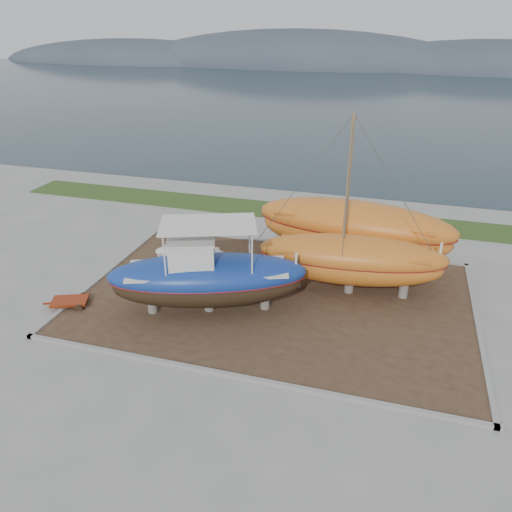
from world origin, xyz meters
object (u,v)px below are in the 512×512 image
(orange_bare_hull, at_px, (353,235))
(red_trailer, at_px, (70,303))
(blue_caique, at_px, (207,268))
(orange_sailboat, at_px, (356,210))
(white_dinghy, at_px, (190,257))

(orange_bare_hull, distance_m, red_trailer, 14.60)
(blue_caique, bearing_deg, red_trailer, 172.55)
(orange_sailboat, height_order, red_trailer, orange_sailboat)
(white_dinghy, height_order, red_trailer, white_dinghy)
(white_dinghy, relative_size, red_trailer, 1.57)
(blue_caique, relative_size, red_trailer, 3.69)
(white_dinghy, height_order, orange_sailboat, orange_sailboat)
(blue_caique, distance_m, white_dinghy, 4.82)
(blue_caique, bearing_deg, orange_bare_hull, 28.97)
(blue_caique, distance_m, red_trailer, 6.87)
(blue_caique, height_order, orange_bare_hull, blue_caique)
(blue_caique, distance_m, orange_bare_hull, 8.71)
(white_dinghy, relative_size, orange_sailboat, 0.43)
(orange_bare_hull, bearing_deg, orange_sailboat, -79.79)
(blue_caique, xyz_separation_m, orange_bare_hull, (5.68, 6.59, -0.42))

